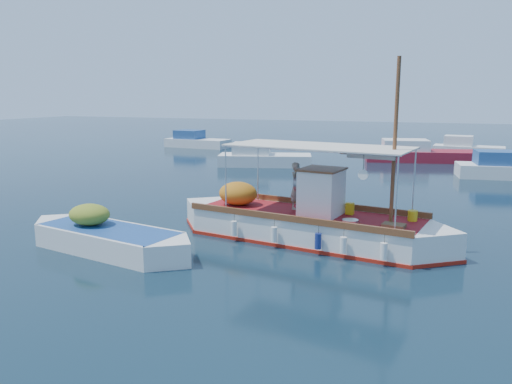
% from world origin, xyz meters
% --- Properties ---
extents(ground, '(160.00, 160.00, 0.00)m').
position_xyz_m(ground, '(0.00, 0.00, 0.00)').
color(ground, black).
rests_on(ground, ground).
extents(fishing_caique, '(9.99, 3.87, 6.16)m').
position_xyz_m(fishing_caique, '(0.18, 0.47, 0.54)').
color(fishing_caique, white).
rests_on(fishing_caique, ground).
extents(dinghy, '(6.51, 2.70, 1.61)m').
position_xyz_m(dinghy, '(-5.35, -2.95, 0.34)').
color(dinghy, white).
rests_on(dinghy, ground).
extents(bg_boat_nw, '(6.77, 4.10, 1.80)m').
position_xyz_m(bg_boat_nw, '(-7.43, 16.94, 0.49)').
color(bg_boat_nw, silver).
rests_on(bg_boat_nw, ground).
extents(bg_boat_n, '(8.55, 4.48, 1.80)m').
position_xyz_m(bg_boat_n, '(2.58, 23.45, 0.49)').
color(bg_boat_n, maroon).
rests_on(bg_boat_n, ground).
extents(bg_boat_ne, '(6.78, 3.12, 1.80)m').
position_xyz_m(bg_boat_ne, '(8.24, 17.25, 0.49)').
color(bg_boat_ne, silver).
rests_on(bg_boat_ne, ground).
extents(bg_boat_far_w, '(6.20, 2.71, 1.80)m').
position_xyz_m(bg_boat_far_w, '(-17.62, 26.53, 0.49)').
color(bg_boat_far_w, silver).
rests_on(bg_boat_far_w, ground).
extents(bg_boat_far_n, '(5.52, 2.45, 1.80)m').
position_xyz_m(bg_boat_far_n, '(6.06, 28.46, 0.49)').
color(bg_boat_far_n, silver).
rests_on(bg_boat_far_n, ground).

